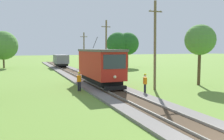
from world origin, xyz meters
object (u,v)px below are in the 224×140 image
(second_worker, at_px, (79,80))
(red_tram, at_px, (100,65))
(track_worker, at_px, (145,83))
(freight_car, at_px, (61,60))
(gravel_pile, at_px, (89,66))
(utility_pole_mid, at_px, (106,47))
(tree_left_near, at_px, (3,45))
(utility_pole_far, at_px, (84,50))
(tree_left_far, at_px, (128,44))
(tree_right_far, at_px, (200,40))
(utility_pole_near_tram, at_px, (155,45))
(tree_horizon, at_px, (118,44))

(second_worker, bearing_deg, red_tram, -37.00)
(second_worker, bearing_deg, track_worker, -105.42)
(freight_car, height_order, gravel_pile, freight_car)
(freight_car, xyz_separation_m, utility_pole_mid, (4.23, -14.94, 2.54))
(second_worker, bearing_deg, tree_left_near, 34.52)
(utility_pole_mid, xyz_separation_m, utility_pole_far, (0.00, 12.80, -0.48))
(utility_pole_far, distance_m, second_worker, 25.41)
(red_tram, relative_size, tree_left_far, 1.19)
(tree_right_far, bearing_deg, track_worker, -164.25)
(utility_pole_near_tram, relative_size, tree_left_near, 1.14)
(red_tram, bearing_deg, freight_car, 90.01)
(tree_left_far, relative_size, tree_horizon, 1.00)
(second_worker, relative_size, tree_right_far, 0.28)
(second_worker, xyz_separation_m, tree_right_far, (12.73, -1.25, 3.80))
(utility_pole_near_tram, relative_size, track_worker, 4.66)
(second_worker, bearing_deg, tree_right_far, -76.17)
(tree_left_near, relative_size, tree_right_far, 1.14)
(utility_pole_near_tram, bearing_deg, second_worker, 164.60)
(gravel_pile, xyz_separation_m, tree_horizon, (5.75, -1.33, 4.42))
(utility_pole_mid, bearing_deg, tree_left_far, 52.23)
(utility_pole_near_tram, xyz_separation_m, tree_left_far, (9.00, 25.02, 0.60))
(second_worker, xyz_separation_m, tree_horizon, (13.78, 23.52, 3.85))
(freight_car, distance_m, utility_pole_near_tram, 28.79)
(utility_pole_near_tram, distance_m, second_worker, 7.82)
(utility_pole_mid, xyz_separation_m, tree_right_far, (5.89, -12.77, 0.68))
(track_worker, relative_size, tree_left_near, 0.24)
(utility_pole_near_tram, height_order, tree_left_far, utility_pole_near_tram)
(freight_car, relative_size, utility_pole_near_tram, 0.62)
(freight_car, relative_size, second_worker, 2.91)
(track_worker, bearing_deg, freight_car, -73.17)
(utility_pole_far, distance_m, gravel_pile, 3.46)
(track_worker, bearing_deg, utility_pole_mid, -84.85)
(utility_pole_near_tram, relative_size, utility_pole_mid, 1.04)
(utility_pole_near_tram, distance_m, tree_left_near, 35.08)
(utility_pole_near_tram, height_order, tree_horizon, utility_pole_near_tram)
(freight_car, bearing_deg, tree_horizon, -14.78)
(utility_pole_mid, distance_m, track_worker, 15.41)
(track_worker, xyz_separation_m, second_worker, (-4.94, 3.44, 0.00))
(tree_left_near, distance_m, tree_horizon, 22.74)
(tree_left_far, bearing_deg, utility_pole_near_tram, -109.78)
(tree_horizon, bearing_deg, tree_left_far, -10.38)
(tree_left_far, height_order, tree_right_far, tree_left_far)
(tree_left_near, xyz_separation_m, tree_left_far, (23.89, -6.74, 0.38))
(freight_car, bearing_deg, utility_pole_near_tram, -81.52)
(red_tram, distance_m, tree_horizon, 24.61)
(utility_pole_mid, bearing_deg, tree_right_far, -65.25)
(tree_left_near, bearing_deg, second_worker, -74.92)
(utility_pole_mid, xyz_separation_m, tree_horizon, (6.94, 11.99, 0.73))
(tree_left_far, bearing_deg, utility_pole_far, 172.48)
(tree_horizon, bearing_deg, freight_car, 165.22)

